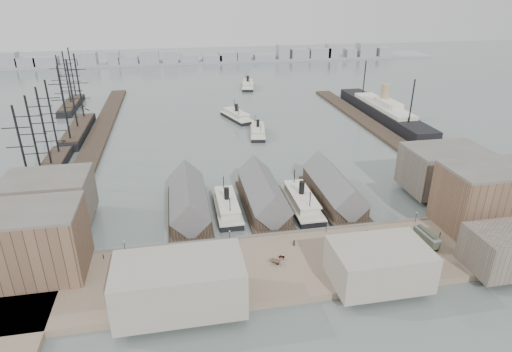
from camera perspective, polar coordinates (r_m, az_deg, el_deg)
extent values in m
plane|color=#53615E|center=(137.85, 2.36, -7.29)|extent=(900.00, 900.00, 0.00)
cube|color=#786551|center=(121.16, 4.53, -11.70)|extent=(180.00, 30.00, 2.00)
cube|color=#59544C|center=(132.95, 2.87, -8.01)|extent=(180.00, 1.20, 2.30)
cube|color=#2D231C|center=(229.47, -20.45, 4.52)|extent=(10.00, 220.00, 1.60)
cube|color=#2D231C|center=(240.80, 15.84, 6.01)|extent=(10.00, 180.00, 1.60)
cube|color=#2D231C|center=(148.59, -8.90, -4.83)|extent=(14.00, 42.00, 1.20)
cube|color=#2D231C|center=(148.02, -9.00, -3.60)|extent=(12.00, 36.00, 5.00)
cube|color=#59595B|center=(146.84, -9.06, -2.70)|extent=(12.60, 37.00, 12.60)
cube|color=#2D231C|center=(151.12, 1.00, -4.00)|extent=(14.00, 42.00, 1.20)
cube|color=#2D231C|center=(150.56, 0.93, -2.78)|extent=(12.00, 36.00, 5.00)
cube|color=#59595B|center=(149.40, 0.94, -1.89)|extent=(12.60, 37.00, 12.60)
cube|color=#2D231C|center=(157.95, 10.29, -3.10)|extent=(14.00, 42.00, 1.20)
cube|color=#2D231C|center=(157.41, 10.24, -1.94)|extent=(12.00, 36.00, 5.00)
cube|color=#59595B|center=(156.31, 10.31, -1.08)|extent=(12.60, 37.00, 12.60)
cube|color=brown|center=(126.41, -29.10, -8.00)|extent=(32.00, 18.00, 18.00)
cube|color=#60564C|center=(152.57, -25.88, -2.79)|extent=(26.00, 20.00, 14.00)
cube|color=brown|center=(151.27, 28.76, -2.56)|extent=(30.00, 18.00, 19.00)
cube|color=#60564C|center=(172.53, 23.80, 0.79)|extent=(28.00, 20.00, 15.00)
cube|color=gray|center=(115.10, 16.08, -11.21)|extent=(24.00, 16.00, 10.00)
cube|color=gray|center=(104.22, -10.16, -14.04)|extent=(30.00, 16.00, 12.00)
cube|color=#60564C|center=(132.58, 30.14, -8.52)|extent=(18.00, 14.00, 11.00)
cylinder|color=black|center=(128.30, -17.10, -9.09)|extent=(0.16, 0.16, 3.60)
sphere|color=silver|center=(127.30, -17.21, -8.37)|extent=(0.44, 0.44, 0.44)
cylinder|color=black|center=(127.73, -3.53, -8.09)|extent=(0.16, 0.16, 3.60)
sphere|color=silver|center=(126.73, -3.56, -7.36)|extent=(0.44, 0.44, 0.44)
cylinder|color=black|center=(134.06, 9.37, -6.71)|extent=(0.16, 0.16, 3.60)
sphere|color=silver|center=(133.11, 9.42, -6.01)|extent=(0.44, 0.44, 0.44)
cylinder|color=black|center=(146.38, 20.54, -5.24)|extent=(0.16, 0.16, 3.60)
sphere|color=silver|center=(145.51, 20.65, -4.59)|extent=(0.44, 0.44, 0.44)
cube|color=gray|center=(460.78, -7.51, 15.03)|extent=(500.00, 40.00, 2.00)
cube|color=gray|center=(474.06, -30.24, 13.14)|extent=(18.77, 14.00, 15.03)
cube|color=gray|center=(469.28, -28.21, 13.16)|extent=(17.36, 14.00, 10.23)
cube|color=gray|center=(464.56, -26.11, 13.47)|extent=(20.65, 14.00, 10.28)
cube|color=gray|center=(459.80, -23.43, 13.64)|extent=(14.71, 14.00, 7.23)
cube|color=gray|center=(456.36, -21.53, 14.26)|extent=(17.63, 14.00, 13.23)
cube|color=gray|center=(452.66, -18.40, 14.64)|extent=(10.74, 14.00, 13.58)
cube|color=gray|center=(451.54, -16.60, 14.52)|extent=(18.06, 14.00, 8.64)
cube|color=gray|center=(449.77, -14.03, 15.06)|extent=(18.55, 14.00, 13.29)
cube|color=gray|center=(449.28, -11.37, 15.23)|extent=(15.33, 14.00, 12.47)
cube|color=gray|center=(449.85, -8.92, 15.17)|extent=(17.56, 14.00, 8.72)
cube|color=gray|center=(451.37, -5.87, 15.29)|extent=(18.76, 14.00, 7.63)
cube|color=gray|center=(452.84, -3.80, 15.56)|extent=(17.61, 14.00, 10.35)
cube|color=gray|center=(455.11, -1.70, 15.64)|extent=(13.38, 14.00, 10.30)
cube|color=gray|center=(459.26, 1.06, 15.50)|extent=(20.73, 14.00, 6.75)
cube|color=gray|center=(463.12, 3.59, 16.08)|extent=(11.51, 14.00, 15.57)
cube|color=gray|center=(468.09, 5.78, 15.82)|extent=(18.17, 14.00, 11.26)
cube|color=gray|center=(474.59, 8.40, 15.84)|extent=(21.81, 14.00, 11.83)
cube|color=gray|center=(478.98, 10.05, 16.03)|extent=(11.12, 14.00, 15.50)
cube|color=gray|center=(486.90, 12.39, 15.67)|extent=(10.90, 14.00, 10.29)
cube|color=gray|center=(493.83, 14.45, 15.91)|extent=(17.95, 14.00, 15.72)
cube|color=gray|center=(502.83, 16.56, 15.52)|extent=(14.21, 14.00, 10.51)
cube|color=black|center=(148.53, -3.87, -4.47)|extent=(7.69, 26.93, 1.73)
cube|color=silver|center=(147.93, -3.89, -4.05)|extent=(8.08, 26.93, 0.48)
cube|color=silver|center=(147.31, -3.90, -3.58)|extent=(6.25, 19.23, 2.12)
cube|color=silver|center=(146.69, -3.92, -3.12)|extent=(6.73, 21.16, 0.38)
cylinder|color=black|center=(145.74, -3.94, -2.38)|extent=(1.73, 1.73, 4.33)
cylinder|color=black|center=(153.57, -4.34, -1.03)|extent=(0.29, 0.29, 5.77)
cylinder|color=black|center=(138.18, -3.49, -4.02)|extent=(0.29, 0.29, 5.77)
cube|color=black|center=(151.78, 6.01, -3.85)|extent=(8.48, 29.67, 1.91)
cube|color=silver|center=(151.14, 6.03, -3.39)|extent=(8.90, 29.67, 0.53)
cube|color=silver|center=(150.47, 6.06, -2.89)|extent=(6.89, 21.19, 2.33)
cube|color=silver|center=(149.80, 6.08, -2.39)|extent=(7.42, 23.31, 0.42)
cylinder|color=black|center=(148.79, 6.12, -1.58)|extent=(1.91, 1.91, 4.77)
cylinder|color=black|center=(157.15, 5.14, -0.18)|extent=(0.32, 0.32, 6.36)
cylinder|color=black|center=(140.76, 7.21, -3.31)|extent=(0.32, 0.32, 6.36)
cube|color=black|center=(224.57, 0.25, 5.66)|extent=(11.10, 25.56, 1.59)
cube|color=silver|center=(224.21, 0.25, 5.94)|extent=(11.44, 25.62, 0.44)
cube|color=silver|center=(223.83, 0.25, 6.24)|extent=(8.61, 18.38, 1.94)
cube|color=silver|center=(223.45, 0.25, 6.54)|extent=(9.34, 20.19, 0.35)
cylinder|color=black|center=(222.87, 0.25, 7.02)|extent=(1.59, 1.59, 3.97)
cylinder|color=black|center=(230.40, -0.13, 7.54)|extent=(0.26, 0.26, 5.30)
cylinder|color=black|center=(215.49, 0.66, 6.36)|extent=(0.26, 0.26, 5.30)
cube|color=black|center=(251.97, -2.60, 7.71)|extent=(16.34, 28.74, 1.78)
cube|color=silver|center=(251.61, -2.61, 8.00)|extent=(16.71, 28.86, 0.49)
cube|color=silver|center=(251.23, -2.61, 8.30)|extent=(12.41, 20.77, 2.17)
cube|color=silver|center=(250.86, -2.62, 8.60)|extent=(13.51, 22.80, 0.40)
cylinder|color=black|center=(250.29, -2.63, 9.08)|extent=(1.78, 1.78, 4.45)
cylinder|color=black|center=(258.86, -2.92, 9.54)|extent=(0.30, 0.30, 5.93)
cylinder|color=black|center=(241.85, -2.31, 8.51)|extent=(0.30, 0.30, 5.93)
cube|color=black|center=(332.83, -1.10, 11.77)|extent=(13.05, 29.08, 1.81)
cube|color=silver|center=(332.56, -1.10, 11.99)|extent=(13.44, 29.16, 0.50)
cube|color=silver|center=(332.27, -1.11, 12.23)|extent=(10.09, 20.92, 2.21)
cube|color=silver|center=(331.98, -1.11, 12.47)|extent=(10.96, 22.98, 0.40)
cylinder|color=black|center=(331.55, -1.11, 12.84)|extent=(1.81, 1.81, 4.51)
cylinder|color=black|center=(340.32, -1.38, 13.10)|extent=(0.30, 0.30, 6.02)
cylinder|color=black|center=(322.87, -0.83, 12.50)|extent=(0.30, 0.30, 6.02)
cube|color=black|center=(192.15, -25.98, 0.16)|extent=(8.72, 60.06, 3.49)
cube|color=#2D231C|center=(191.42, -26.09, 0.72)|extent=(8.23, 54.05, 0.58)
cylinder|color=black|center=(167.41, -28.68, 2.82)|extent=(0.77, 0.77, 32.93)
cylinder|color=black|center=(180.06, -27.49, 4.41)|extent=(0.77, 0.77, 32.93)
cylinder|color=black|center=(192.91, -26.45, 5.78)|extent=(0.77, 0.77, 32.93)
cylinder|color=black|center=(205.91, -25.54, 6.99)|extent=(0.77, 0.77, 32.93)
cube|color=black|center=(244.00, -22.58, 5.57)|extent=(9.44, 54.52, 3.77)
cube|color=#2D231C|center=(243.38, -22.67, 6.06)|extent=(8.91, 49.07, 0.63)
cylinder|color=black|center=(221.13, -24.22, 8.70)|extent=(0.84, 0.84, 35.65)
cylinder|color=black|center=(239.25, -23.31, 9.89)|extent=(0.84, 0.84, 35.65)
cylinder|color=black|center=(257.51, -22.52, 10.91)|extent=(0.84, 0.84, 35.65)
cube|color=black|center=(300.51, -23.38, 8.64)|extent=(8.61, 47.84, 3.44)
cube|color=#2D231C|center=(300.05, -23.44, 9.00)|extent=(8.13, 43.05, 0.57)
cylinder|color=black|center=(280.92, -24.60, 11.15)|extent=(0.77, 0.77, 32.53)
cylinder|color=black|center=(296.94, -23.93, 11.86)|extent=(0.77, 0.77, 32.53)
cylinder|color=black|center=(313.04, -23.33, 12.50)|extent=(0.77, 0.77, 32.53)
cube|color=black|center=(265.80, 16.52, 8.13)|extent=(13.70, 100.15, 6.33)
cube|color=silver|center=(264.74, 16.63, 9.00)|extent=(11.60, 57.98, 2.11)
cube|color=silver|center=(259.59, 17.21, 9.25)|extent=(8.43, 21.08, 3.16)
cylinder|color=tan|center=(263.05, 16.82, 10.55)|extent=(4.64, 4.64, 10.54)
cube|color=black|center=(137.16, 21.65, -8.19)|extent=(3.01, 9.35, 0.78)
cube|color=#313E2D|center=(136.33, 21.76, -7.60)|extent=(3.14, 9.84, 2.52)
cube|color=#59595B|center=(135.64, 21.85, -7.09)|extent=(3.37, 10.25, 0.29)
imported|color=black|center=(121.62, -12.77, -11.13)|extent=(1.82, 1.75, 1.56)
cube|color=#3F2D21|center=(120.79, -13.91, -11.46)|extent=(2.99, 2.49, 0.25)
cylinder|color=black|center=(120.45, -13.75, -11.76)|extent=(1.02, 0.55, 1.10)
cylinder|color=black|center=(121.53, -14.03, -11.43)|extent=(1.02, 0.55, 1.10)
imported|color=black|center=(120.69, 3.45, -10.78)|extent=(2.04, 1.79, 1.60)
cube|color=#3F2D21|center=(119.02, 2.61, -11.26)|extent=(2.99, 2.72, 0.25)
cylinder|color=black|center=(118.85, 2.86, -11.53)|extent=(0.95, 0.69, 1.10)
cylinder|color=black|center=(119.60, 2.35, -11.26)|extent=(0.95, 0.69, 1.10)
imported|color=black|center=(126.44, 12.73, -9.58)|extent=(1.55, 1.79, 1.72)
cube|color=#3F2D21|center=(125.61, 11.60, -9.70)|extent=(2.68, 1.64, 0.25)
cylinder|color=black|center=(125.25, 11.69, -10.00)|extent=(1.10, 0.14, 1.10)
cylinder|color=black|center=(126.34, 11.48, -9.66)|extent=(1.10, 0.14, 1.10)
imported|color=black|center=(127.99, -19.67, -10.08)|extent=(0.63, 0.73, 1.68)
imported|color=black|center=(118.27, -17.05, -12.77)|extent=(0.85, 0.68, 1.67)
imported|color=black|center=(123.25, -8.66, -10.17)|extent=(1.18, 0.70, 1.80)
imported|color=black|center=(112.86, -5.25, -13.64)|extent=(1.02, 0.92, 1.66)
imported|color=black|center=(127.00, 5.10, -8.83)|extent=(0.90, 0.61, 1.79)
imported|color=black|center=(121.02, 9.97, -11.02)|extent=(0.64, 0.73, 1.68)
imported|color=black|center=(135.64, 14.52, -7.31)|extent=(0.94, 0.83, 1.61)
imported|color=black|center=(126.90, 17.42, -10.02)|extent=(1.11, 1.33, 1.79)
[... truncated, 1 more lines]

